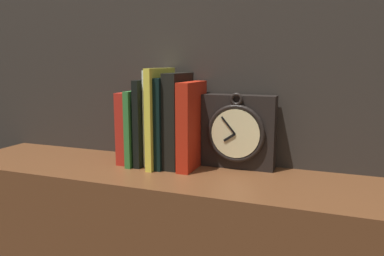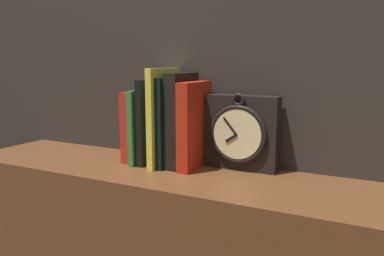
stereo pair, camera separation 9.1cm
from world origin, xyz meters
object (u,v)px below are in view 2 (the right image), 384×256
Objects in this scene: clock at (241,133)px; book_slot5_black at (172,122)px; book_slot3_white at (161,117)px; book_slot4_yellow at (164,117)px; book_slot0_red at (139,126)px; book_slot6_black at (181,120)px; book_slot2_black at (152,121)px; book_slot1_green at (145,126)px; book_slot7_red at (194,125)px.

book_slot5_black is (-0.18, -0.04, 0.02)m from clock.
book_slot3_white is at bearing 163.86° from book_slot5_black.
book_slot3_white is at bearing -172.46° from clock.
book_slot4_yellow reaches higher than clock.
book_slot6_black is (0.14, -0.00, 0.03)m from book_slot0_red.
book_slot2_black reaches higher than book_slot0_red.
book_slot3_white is at bearing 4.13° from book_slot0_red.
book_slot4_yellow is (0.07, -0.00, 0.03)m from book_slot1_green.
book_slot1_green is at bearing -176.48° from book_slot6_black.
book_slot6_black is at bearing 173.40° from book_slot7_red.
book_slot2_black reaches higher than book_slot7_red.
book_slot2_black is 0.97× the size of book_slot5_black.
book_slot3_white reaches higher than book_slot2_black.
book_slot2_black is 0.06m from book_slot5_black.
book_slot4_yellow is at bearing -38.30° from book_slot3_white.
clock is at bearing 12.94° from book_slot5_black.
clock is 0.77× the size of book_slot4_yellow.
book_slot1_green is at bearing -179.17° from book_slot7_red.
book_slot4_yellow is 1.15× the size of book_slot7_red.
book_slot3_white is at bearing 26.57° from book_slot2_black.
book_slot0_red is 0.86× the size of book_slot7_red.
clock is 0.99× the size of book_slot1_green.
book_slot4_yellow reaches higher than book_slot7_red.
book_slot0_red is (-0.29, -0.03, 0.00)m from clock.
book_slot4_yellow is at bearing -165.93° from book_slot6_black.
book_slot3_white is at bearing 141.70° from book_slot4_yellow.
book_slot6_black is (0.03, 0.00, 0.01)m from book_slot5_black.
book_slot7_red is at bearing -6.60° from book_slot6_black.
clock is at bearing 13.55° from book_slot4_yellow.
book_slot5_black is at bearing -16.14° from book_slot3_white.
book_slot6_black is 0.04m from book_slot7_red.
book_slot7_red is (0.18, -0.01, 0.02)m from book_slot0_red.
book_slot3_white is 0.07m from book_slot6_black.
book_slot6_black is at bearing 14.07° from book_slot4_yellow.
book_slot2_black is 0.13m from book_slot7_red.
book_slot6_black reaches higher than book_slot0_red.
book_slot4_yellow is 1.05× the size of book_slot6_black.
book_slot6_black is at bearing 1.89° from book_slot2_black.
book_slot2_black is 0.88× the size of book_slot4_yellow.
book_slot5_black is at bearing 1.31° from book_slot1_green.
book_slot5_black is 1.04× the size of book_slot7_red.
book_slot6_black is at bearing 3.52° from book_slot1_green.
book_slot5_black reaches higher than book_slot1_green.
book_slot4_yellow reaches higher than book_slot1_green.
book_slot0_red is 0.77× the size of book_slot3_white.
book_slot2_black is at bearing -153.43° from book_slot3_white.
book_slot4_yellow is at bearing -10.94° from book_slot2_black.
book_slot0_red is at bearing 177.81° from book_slot7_red.
clock is 0.23m from book_slot3_white.
clock is 0.29m from book_slot0_red.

